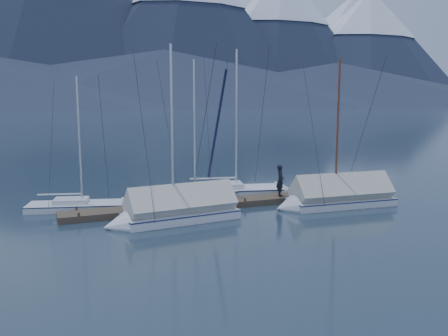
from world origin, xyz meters
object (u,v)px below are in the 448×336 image
Objects in this scene: sailboat_open_mid at (202,196)px; sailboat_covered_far at (171,213)px; sailboat_open_right at (244,192)px; person at (280,180)px; sailboat_covered_near at (333,198)px; sailboat_open_left at (90,207)px.

sailboat_covered_far is (-3.22, -4.52, 0.31)m from sailboat_open_mid.
sailboat_covered_far is (-6.07, -4.64, 0.29)m from sailboat_open_right.
sailboat_open_right is at bearing 41.40° from person.
sailboat_covered_near is 3.20m from person.
sailboat_open_right is (2.85, 0.12, 0.01)m from sailboat_open_mid.
sailboat_covered_far reaches higher than sailboat_covered_near.
person is (7.22, 2.01, 0.81)m from sailboat_covered_far.
sailboat_open_mid is 0.92× the size of sailboat_open_right.
sailboat_covered_near is at bearing -0.91° from sailboat_covered_far.
sailboat_open_mid is 2.85m from sailboat_open_right.
sailboat_open_left is 0.87× the size of sailboat_covered_near.
sailboat_open_right is at bearing 37.39° from sailboat_covered_far.
sailboat_covered_near reaches higher than sailboat_open_left.
sailboat_open_mid is 1.00× the size of sailboat_covered_near.
sailboat_covered_near reaches higher than person.
sailboat_open_right reaches higher than sailboat_open_left.
sailboat_open_left is 13.60m from sailboat_covered_near.
sailboat_open_mid is 4.85m from person.
sailboat_open_left is 0.87× the size of sailboat_open_mid.
sailboat_open_right is at bearing 125.14° from sailboat_covered_near.
person is (1.15, -2.62, 1.11)m from sailboat_open_right.
sailboat_open_left is 10.96m from person.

